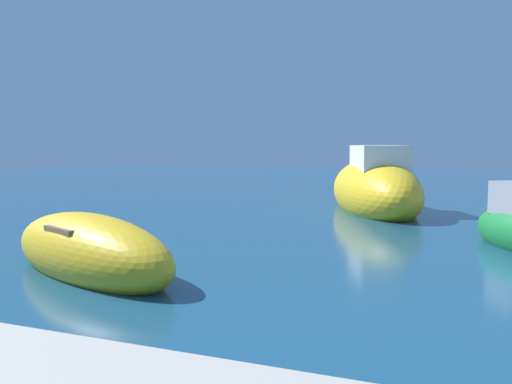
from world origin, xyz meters
TOP-DOWN VIEW (x-y plane):
  - moored_boat_1 at (-9.77, 11.56)m, footprint 4.68×6.75m
  - moored_boat_4 at (-12.71, 1.48)m, footprint 4.46×2.94m

SIDE VIEW (x-z plane):
  - moored_boat_4 at x=-12.71m, z-range -0.28..0.98m
  - moored_boat_1 at x=-9.77m, z-range -0.61..1.90m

